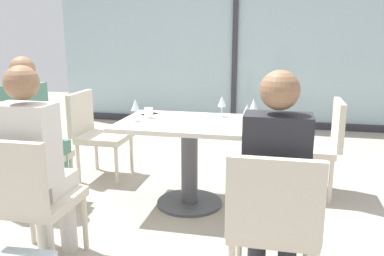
# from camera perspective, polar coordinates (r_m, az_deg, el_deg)

# --- Properties ---
(ground_plane) EXTENTS (12.00, 12.00, 0.00)m
(ground_plane) POSITION_cam_1_polar(r_m,az_deg,el_deg) (3.53, -0.36, -10.70)
(ground_plane) COLOR #A89E8E
(window_wall_backdrop) EXTENTS (5.79, 0.10, 2.70)m
(window_wall_backdrop) POSITION_cam_1_polar(r_m,az_deg,el_deg) (6.39, 6.14, 11.14)
(window_wall_backdrop) COLOR #9CB7BC
(window_wall_backdrop) RESTS_ON ground_plane
(dining_table_main) EXTENTS (1.14, 0.80, 0.73)m
(dining_table_main) POSITION_cam_1_polar(r_m,az_deg,el_deg) (3.35, -0.37, -2.49)
(dining_table_main) COLOR silver
(dining_table_main) RESTS_ON ground_plane
(chair_front_left) EXTENTS (0.46, 0.50, 0.87)m
(chair_front_left) POSITION_cam_1_polar(r_m,az_deg,el_deg) (2.60, -22.37, -8.85)
(chair_front_left) COLOR beige
(chair_front_left) RESTS_ON ground_plane
(chair_side_end) EXTENTS (0.50, 0.46, 0.87)m
(chair_side_end) POSITION_cam_1_polar(r_m,az_deg,el_deg) (3.62, -22.66, -2.77)
(chair_side_end) COLOR beige
(chair_side_end) RESTS_ON ground_plane
(chair_front_right) EXTENTS (0.46, 0.50, 0.87)m
(chair_front_right) POSITION_cam_1_polar(r_m,az_deg,el_deg) (2.17, 11.48, -12.54)
(chair_front_right) COLOR beige
(chair_front_right) RESTS_ON ground_plane
(chair_far_left) EXTENTS (0.51, 0.46, 0.87)m
(chair_far_left) POSITION_cam_1_polar(r_m,az_deg,el_deg) (4.14, -13.58, -0.21)
(chair_far_left) COLOR beige
(chair_far_left) RESTS_ON ground_plane
(chair_far_right) EXTENTS (0.51, 0.46, 0.87)m
(chair_far_right) POSITION_cam_1_polar(r_m,az_deg,el_deg) (3.75, 17.57, -1.85)
(chair_far_right) COLOR beige
(chair_far_right) RESTS_ON ground_plane
(person_front_left) EXTENTS (0.34, 0.39, 1.26)m
(person_front_left) POSITION_cam_1_polar(r_m,az_deg,el_deg) (2.62, -21.41, -3.89)
(person_front_left) COLOR silver
(person_front_left) RESTS_ON ground_plane
(person_side_end) EXTENTS (0.39, 0.34, 1.26)m
(person_side_end) POSITION_cam_1_polar(r_m,az_deg,el_deg) (3.52, -21.49, 0.29)
(person_side_end) COLOR #4C7F6B
(person_side_end) RESTS_ON ground_plane
(person_front_right) EXTENTS (0.34, 0.39, 1.26)m
(person_front_right) POSITION_cam_1_polar(r_m,az_deg,el_deg) (2.19, 11.79, -6.51)
(person_front_right) COLOR #28282D
(person_front_right) RESTS_ON ground_plane
(wine_glass_0) EXTENTS (0.07, 0.07, 0.18)m
(wine_glass_0) POSITION_cam_1_polar(r_m,az_deg,el_deg) (3.47, 4.26, 3.74)
(wine_glass_0) COLOR silver
(wine_glass_0) RESTS_ON dining_table_main
(wine_glass_1) EXTENTS (0.07, 0.07, 0.18)m
(wine_glass_1) POSITION_cam_1_polar(r_m,az_deg,el_deg) (3.33, 8.74, 3.23)
(wine_glass_1) COLOR silver
(wine_glass_1) RESTS_ON dining_table_main
(wine_glass_2) EXTENTS (0.07, 0.07, 0.18)m
(wine_glass_2) POSITION_cam_1_polar(r_m,az_deg,el_deg) (3.08, 7.81, 2.45)
(wine_glass_2) COLOR silver
(wine_glass_2) RESTS_ON dining_table_main
(wine_glass_3) EXTENTS (0.07, 0.07, 0.18)m
(wine_glass_3) POSITION_cam_1_polar(r_m,az_deg,el_deg) (3.31, -8.06, 3.19)
(wine_glass_3) COLOR silver
(wine_glass_3) RESTS_ON dining_table_main
(coffee_cup) EXTENTS (0.08, 0.08, 0.09)m
(coffee_cup) POSITION_cam_1_polar(r_m,az_deg,el_deg) (3.43, -6.18, 2.12)
(coffee_cup) COLOR white
(coffee_cup) RESTS_ON dining_table_main
(cell_phone_on_table) EXTENTS (0.13, 0.16, 0.01)m
(cell_phone_on_table) POSITION_cam_1_polar(r_m,az_deg,el_deg) (3.60, -6.04, 1.99)
(cell_phone_on_table) COLOR black
(cell_phone_on_table) RESTS_ON dining_table_main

